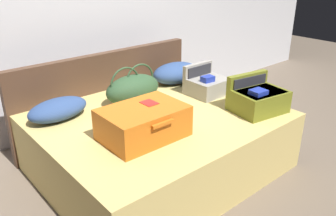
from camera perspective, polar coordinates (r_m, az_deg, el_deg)
name	(u,v)px	position (r m, az deg, el deg)	size (l,w,h in m)	color
ground_plane	(191,188)	(2.89, 3.74, -12.83)	(12.00, 12.00, 0.00)	#6B5B4C
back_wall	(78,2)	(3.71, -14.47, 16.42)	(8.00, 0.10, 2.60)	silver
bed	(159,142)	(3.01, -1.46, -5.51)	(1.90, 1.56, 0.51)	tan
headboard	(107,95)	(3.55, -9.91, 2.04)	(1.94, 0.08, 0.87)	#4C3323
hard_case_large	(143,122)	(2.50, -4.07, -2.32)	(0.59, 0.44, 0.23)	#D16619
hard_case_medium	(258,98)	(3.02, 14.46, 1.51)	(0.47, 0.41, 0.29)	olive
hard_case_small	(207,84)	(3.32, 6.39, 3.86)	(0.35, 0.32, 0.27)	gray
duffel_bag	(133,89)	(3.11, -5.73, 3.18)	(0.53, 0.30, 0.34)	#2D4C2D
pillow_near_headboard	(58,109)	(2.92, -17.51, -0.21)	(0.50, 0.28, 0.17)	navy
pillow_center_head	(176,73)	(3.61, 1.31, 5.75)	(0.52, 0.32, 0.21)	navy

